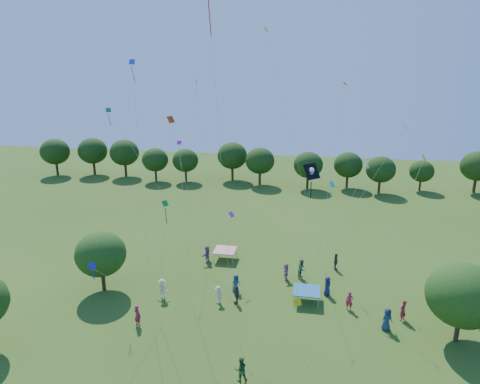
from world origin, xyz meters
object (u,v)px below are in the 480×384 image
pirate_kite (311,175)px  red_high_kite (213,50)px  near_tree_north (101,254)px  near_tree_east (463,295)px  tent_blue (307,291)px  tent_red_stripe (225,250)px

pirate_kite → red_high_kite: red_high_kite is taller
near_tree_north → near_tree_east: 29.06m
near_tree_north → red_high_kite: size_ratio=0.23×
near_tree_east → tent_blue: (-10.95, 3.63, -2.77)m
tent_blue → pirate_kite: 12.71m
near_tree_north → tent_blue: size_ratio=2.51×
near_tree_east → tent_red_stripe: (-19.49, 10.54, -2.77)m
near_tree_east → tent_red_stripe: near_tree_east is taller
tent_blue → red_high_kite: size_ratio=0.09×
near_tree_north → tent_blue: 18.20m
near_tree_north → tent_red_stripe: near_tree_north is taller
red_high_kite → pirate_kite: bearing=-20.9°
near_tree_north → tent_blue: near_tree_north is taller
near_tree_north → pirate_kite: (17.90, -4.25, 9.02)m
near_tree_east → pirate_kite: 14.20m
near_tree_east → tent_red_stripe: bearing=151.6°
tent_red_stripe → tent_blue: (8.53, -6.90, 0.00)m
pirate_kite → red_high_kite: 10.97m
near_tree_north → near_tree_east: near_tree_east is taller
tent_red_stripe → tent_blue: size_ratio=1.00×
tent_red_stripe → tent_blue: bearing=-39.0°
tent_blue → near_tree_east: bearing=-18.4°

